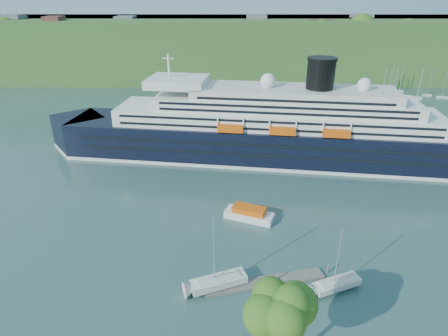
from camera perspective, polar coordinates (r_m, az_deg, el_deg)
far_hillside at (r=173.08m, az=1.23°, el=17.95°), size 400.00×50.00×24.00m
cruise_ship at (r=82.64m, az=6.50°, el=8.81°), size 102.23×27.97×22.72m
promenade_tree at (r=37.77m, az=8.12°, el=-22.90°), size 7.06×7.06×11.69m
floating_pontoon at (r=51.73m, az=6.23°, el=-16.87°), size 16.20×5.50×0.36m
sailboat_white_near at (r=47.49m, az=-0.89°, el=-13.18°), size 8.38×5.04×10.48m
sailboat_white_far at (r=49.80m, az=17.33°, el=-13.39°), size 7.34×4.46×9.19m
tender_launch at (r=63.18m, az=3.84°, el=-6.86°), size 8.69×5.64×2.27m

